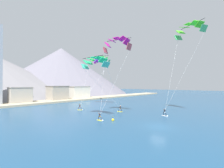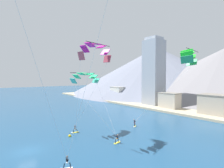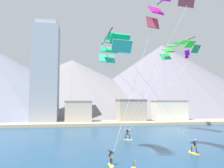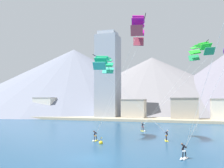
# 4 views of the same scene
# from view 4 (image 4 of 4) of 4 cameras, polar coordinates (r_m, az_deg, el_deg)

# --- Properties ---
(ground_plane) EXTENTS (400.00, 400.00, 0.00)m
(ground_plane) POSITION_cam_4_polar(r_m,az_deg,el_deg) (27.38, -4.22, -16.63)
(ground_plane) COLOR navy
(kitesurfer_near_lead) EXTENTS (1.35, 1.64, 1.79)m
(kitesurfer_near_lead) POSITION_cam_4_polar(r_m,az_deg,el_deg) (49.47, 7.13, -10.07)
(kitesurfer_near_lead) COLOR yellow
(kitesurfer_near_lead) RESTS_ON ground
(kitesurfer_near_trail) EXTENTS (0.95, 1.78, 1.71)m
(kitesurfer_near_trail) POSITION_cam_4_polar(r_m,az_deg,el_deg) (27.90, 15.96, -15.22)
(kitesurfer_near_trail) COLOR white
(kitesurfer_near_trail) RESTS_ON ground
(kitesurfer_mid_center) EXTENTS (0.74, 1.78, 1.71)m
(kitesurfer_mid_center) POSITION_cam_4_polar(r_m,az_deg,el_deg) (39.11, 12.32, -11.85)
(kitesurfer_mid_center) COLOR yellow
(kitesurfer_mid_center) RESTS_ON ground
(kitesurfer_far_left) EXTENTS (0.60, 1.74, 1.62)m
(kitesurfer_far_left) POSITION_cam_4_polar(r_m,az_deg,el_deg) (37.96, -4.00, -12.27)
(kitesurfer_far_left) COLOR yellow
(kitesurfer_far_left) RESTS_ON ground
(parafoil_kite_near_lead) EXTENTS (13.49, 8.63, 16.08)m
(parafoil_kite_near_lead) POSITION_cam_4_polar(r_m,az_deg,el_deg) (53.68, 19.45, 7.43)
(parafoil_kite_near_lead) COLOR #29995A
(parafoil_kite_mid_center) EXTENTS (10.68, 6.89, 11.64)m
(parafoil_kite_mid_center) POSITION_cam_4_polar(r_m,az_deg,el_deg) (39.96, -1.76, 4.85)
(parafoil_kite_mid_center) COLOR #3CBE9F
(parafoil_kite_far_left) EXTENTS (7.94, 7.23, 16.95)m
(parafoil_kite_far_left) POSITION_cam_4_polar(r_m,az_deg,el_deg) (38.44, 6.04, 12.60)
(parafoil_kite_far_left) COLOR #A9404D
(race_marker_buoy) EXTENTS (0.56, 0.56, 1.02)m
(race_marker_buoy) POSITION_cam_4_polar(r_m,az_deg,el_deg) (35.76, -2.56, -13.27)
(race_marker_buoy) COLOR yellow
(race_marker_buoy) RESTS_ON ground
(shoreline_strip) EXTENTS (180.00, 10.00, 0.70)m
(shoreline_strip) POSITION_cam_4_polar(r_m,az_deg,el_deg) (73.95, 9.85, -8.02)
(shoreline_strip) COLOR tan
(shoreline_strip) RESTS_ON ground
(shore_building_harbour_front) EXTENTS (7.29, 4.64, 6.26)m
(shore_building_harbour_front) POSITION_cam_4_polar(r_m,az_deg,el_deg) (76.31, 5.01, -5.82)
(shore_building_harbour_front) COLOR #B7AD9E
(shore_building_harbour_front) RESTS_ON ground
(shore_building_quay_east) EXTENTS (7.42, 4.47, 6.90)m
(shore_building_quay_east) POSITION_cam_4_polar(r_m,az_deg,el_deg) (92.09, -15.17, -5.12)
(shore_building_quay_east) COLOR silver
(shore_building_quay_east) RESTS_ON ground
(shore_building_quay_west) EXTENTS (7.82, 7.03, 6.70)m
(shore_building_quay_west) POSITION_cam_4_polar(r_m,az_deg,el_deg) (75.77, 16.27, -5.54)
(shore_building_quay_west) COLOR #A89E8E
(shore_building_quay_west) RESTS_ON ground
(highrise_tower) EXTENTS (7.00, 7.00, 28.32)m
(highrise_tower) POSITION_cam_4_polar(r_m,az_deg,el_deg) (81.34, -0.92, 1.93)
(highrise_tower) COLOR #999EA8
(highrise_tower) RESTS_ON ground
(mountain_peak_west_ridge) EXTENTS (128.39, 128.39, 34.93)m
(mountain_peak_west_ridge) POSITION_cam_4_polar(r_m,az_deg,el_deg) (144.30, -8.75, 0.98)
(mountain_peak_west_ridge) COLOR slate
(mountain_peak_west_ridge) RESTS_ON ground
(mountain_peak_central_summit) EXTENTS (118.08, 118.08, 29.20)m
(mountain_peak_central_summit) POSITION_cam_4_polar(r_m,az_deg,el_deg) (137.79, 9.19, 0.01)
(mountain_peak_central_summit) COLOR slate
(mountain_peak_central_summit) RESTS_ON ground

